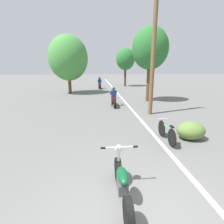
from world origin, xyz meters
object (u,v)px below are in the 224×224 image
at_px(roadside_tree_right_near, 150,49).
at_px(roadside_tree_left, 68,58).
at_px(roadside_tree_right_far, 125,59).
at_px(bicycle_parked, 166,132).
at_px(motorcycle_foreground, 122,182).
at_px(motorcycle_rider_lead, 114,99).
at_px(utility_pole, 154,48).
at_px(motorcycle_rider_far, 100,84).

bearing_deg(roadside_tree_right_near, roadside_tree_left, 144.65).
distance_m(roadside_tree_right_far, bicycle_parked, 19.05).
relative_size(motorcycle_foreground, motorcycle_rider_lead, 0.95).
distance_m(utility_pole, bicycle_parked, 5.16).
xyz_separation_m(utility_pole, bicycle_parked, (-0.59, -3.86, -3.38)).
relative_size(utility_pole, motorcycle_rider_far, 3.68).
xyz_separation_m(roadside_tree_right_far, motorcycle_foreground, (-3.80, -21.52, -3.27)).
bearing_deg(roadside_tree_left, roadside_tree_right_far, 41.34).
relative_size(roadside_tree_left, motorcycle_rider_far, 2.94).
bearing_deg(motorcycle_foreground, utility_pole, 67.72).
height_order(roadside_tree_right_far, roadside_tree_left, roadside_tree_left).
height_order(utility_pole, bicycle_parked, utility_pole).
bearing_deg(motorcycle_foreground, roadside_tree_right_near, 70.35).
relative_size(roadside_tree_right_near, bicycle_parked, 3.51).
xyz_separation_m(roadside_tree_left, bicycle_parked, (5.22, -12.65, -3.21)).
bearing_deg(motorcycle_rider_lead, bicycle_parked, -77.93).
bearing_deg(roadside_tree_right_far, motorcycle_rider_lead, -103.49).
bearing_deg(motorcycle_rider_far, bicycle_parked, -82.93).
height_order(roadside_tree_right_near, roadside_tree_left, roadside_tree_left).
distance_m(motorcycle_rider_lead, bicycle_parked, 6.39).
distance_m(motorcycle_foreground, bicycle_parked, 3.55).
xyz_separation_m(utility_pole, roadside_tree_right_far, (1.06, 14.83, -0.06)).
bearing_deg(motorcycle_foreground, roadside_tree_right_far, 79.99).
distance_m(utility_pole, motorcycle_foreground, 7.95).
distance_m(roadside_tree_right_near, roadside_tree_left, 8.42).
relative_size(motorcycle_rider_lead, bicycle_parked, 1.26).
xyz_separation_m(utility_pole, motorcycle_foreground, (-2.74, -6.68, -3.33)).
bearing_deg(motorcycle_rider_far, motorcycle_rider_lead, -86.11).
bearing_deg(roadside_tree_right_far, roadside_tree_right_near, -90.05).
bearing_deg(bicycle_parked, roadside_tree_right_far, 84.96).
bearing_deg(motorcycle_rider_lead, motorcycle_rider_far, 93.89).
xyz_separation_m(roadside_tree_right_far, motorcycle_rider_far, (-3.66, -2.45, -3.12)).
xyz_separation_m(roadside_tree_right_near, motorcycle_rider_far, (-3.65, 8.46, -3.51)).
xyz_separation_m(utility_pole, roadside_tree_right_near, (1.05, 3.92, 0.33)).
bearing_deg(bicycle_parked, roadside_tree_left, 112.43).
bearing_deg(roadside_tree_right_far, roadside_tree_left, -138.66).
relative_size(motorcycle_rider_far, bicycle_parked, 1.22).
height_order(motorcycle_foreground, bicycle_parked, motorcycle_foreground).
xyz_separation_m(roadside_tree_right_far, bicycle_parked, (-1.65, -18.69, -3.32)).
distance_m(utility_pole, roadside_tree_left, 10.54).
xyz_separation_m(roadside_tree_right_far, motorcycle_rider_lead, (-2.98, -12.44, -3.16)).
bearing_deg(roadside_tree_right_far, motorcycle_rider_far, -146.26).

